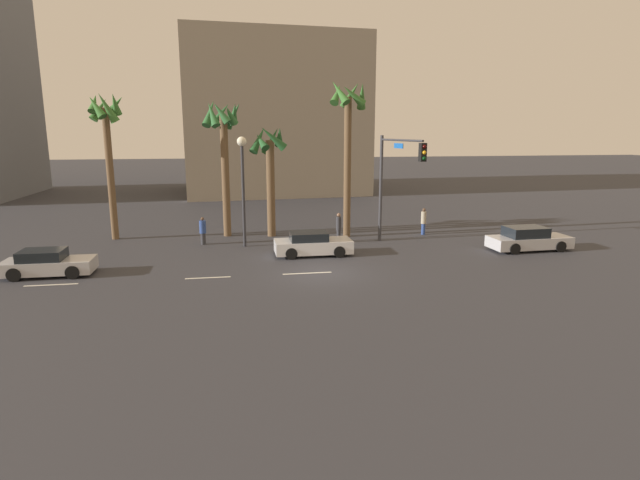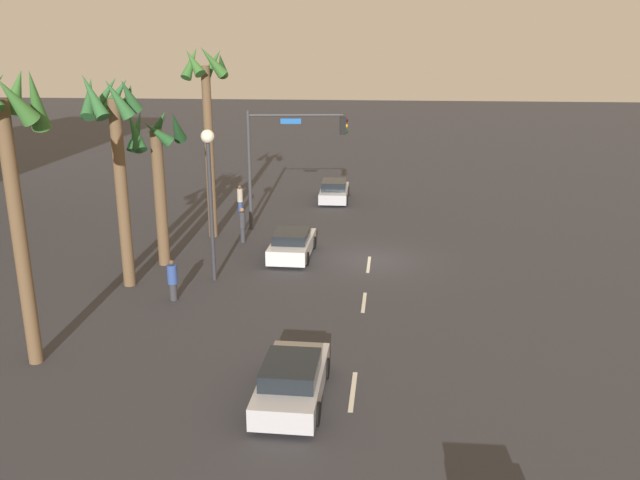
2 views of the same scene
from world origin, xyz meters
name	(u,v)px [view 1 (image 1 of 2)]	position (x,y,z in m)	size (l,w,h in m)	color
ground_plane	(321,273)	(0.00, 0.00, 0.00)	(220.00, 220.00, 0.00)	#333338
lane_stripe_1	(51,285)	(-12.31, 0.00, 0.01)	(2.29, 0.14, 0.01)	silver
lane_stripe_2	(208,278)	(-5.39, 0.00, 0.01)	(2.12, 0.14, 0.01)	silver
lane_stripe_3	(307,273)	(-0.66, 0.00, 0.01)	(2.39, 0.14, 0.01)	silver
car_0	(47,264)	(-12.94, 1.69, 0.59)	(4.08, 1.84, 1.26)	#B7B7BC
car_1	(312,244)	(0.16, 3.73, 0.62)	(4.26, 1.94, 1.31)	silver
car_3	(528,239)	(12.70, 2.84, 0.63)	(4.72, 2.03, 1.37)	#B7B7BC
traffic_signal	(394,172)	(5.19, 5.03, 4.44)	(1.00, 5.42, 6.53)	#38383D
streetlamp	(243,171)	(-3.49, 6.57, 4.50)	(0.56, 0.56, 6.47)	#2D2D33
pedestrian_0	(424,221)	(8.36, 8.22, 0.93)	(0.48, 0.48, 1.77)	#2D478C
pedestrian_1	(203,230)	(-5.97, 7.54, 0.87)	(0.45, 0.45, 1.68)	#333338
pedestrian_2	(339,227)	(2.26, 6.65, 0.99)	(0.42, 0.42, 1.85)	#333338
palm_tree_0	(107,131)	(-11.59, 10.09, 6.77)	(2.44, 2.75, 9.10)	brown
palm_tree_1	(224,136)	(-4.56, 10.06, 6.45)	(2.84, 2.54, 8.83)	brown
palm_tree_2	(348,126)	(3.20, 8.46, 7.07)	(2.60, 2.65, 9.93)	brown
palm_tree_3	(269,160)	(-1.71, 9.51, 4.98)	(2.45, 2.74, 7.20)	brown
building_0	(271,117)	(0.45, 35.55, 8.33)	(19.10, 15.28, 16.67)	#9E9384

